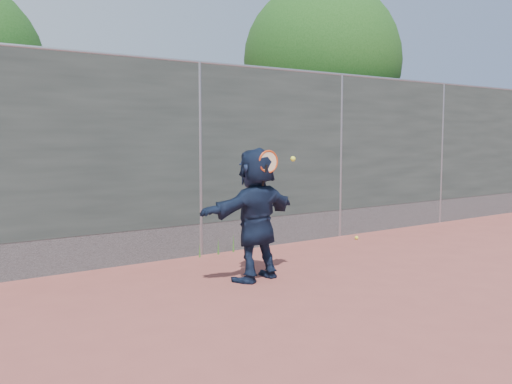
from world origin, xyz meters
TOP-DOWN VIEW (x-y plane):
  - ground at (0.00, 0.00)m, footprint 80.00×80.00m
  - player at (-0.19, 1.73)m, footprint 1.67×0.80m
  - ball_ground at (3.00, 3.05)m, footprint 0.07×0.07m
  - fence at (-0.00, 3.50)m, footprint 20.00×0.06m
  - swing_action at (-0.11, 1.53)m, footprint 0.59×0.13m
  - tree_right at (4.68, 5.75)m, footprint 3.78×3.60m
  - weed_clump at (0.29, 3.38)m, footprint 0.68×0.07m

SIDE VIEW (x-z plane):
  - ground at x=0.00m, z-range 0.00..0.00m
  - ball_ground at x=3.00m, z-range 0.00..0.07m
  - weed_clump at x=0.29m, z-range -0.02..0.28m
  - player at x=-0.19m, z-range 0.00..1.72m
  - swing_action at x=-0.11m, z-range 1.27..1.79m
  - fence at x=0.00m, z-range 0.07..3.09m
  - tree_right at x=4.68m, z-range 0.80..6.19m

